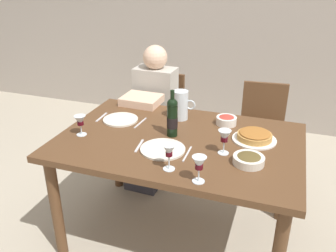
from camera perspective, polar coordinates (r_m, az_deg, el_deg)
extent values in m
plane|color=#B2A893|center=(2.66, 1.54, -16.83)|extent=(8.00, 8.00, 0.00)
cube|color=#A3998E|center=(4.07, 11.48, 19.18)|extent=(8.00, 0.10, 2.80)
cube|color=brown|center=(2.24, 1.76, -2.51)|extent=(1.50, 1.00, 0.04)
cylinder|color=brown|center=(2.40, -17.46, -12.44)|extent=(0.07, 0.07, 0.72)
cylinder|color=brown|center=(2.99, -8.20, -3.53)|extent=(0.07, 0.07, 0.72)
cylinder|color=brown|center=(2.71, 18.21, -7.82)|extent=(0.07, 0.07, 0.72)
cylinder|color=black|center=(2.23, 0.68, 0.85)|extent=(0.07, 0.07, 0.20)
sphere|color=black|center=(2.18, 0.70, 3.57)|extent=(0.07, 0.07, 0.07)
cylinder|color=black|center=(2.17, 0.71, 4.75)|extent=(0.03, 0.03, 0.08)
cylinder|color=black|center=(2.23, 0.68, 0.61)|extent=(0.07, 0.07, 0.07)
cylinder|color=silver|center=(2.47, 2.04, 3.36)|extent=(0.10, 0.10, 0.21)
cylinder|color=silver|center=(2.49, 2.03, 2.57)|extent=(0.10, 0.10, 0.12)
torus|color=silver|center=(2.45, 3.61, 3.38)|extent=(0.07, 0.01, 0.07)
cylinder|color=white|center=(2.27, 13.62, -2.11)|extent=(0.27, 0.27, 0.01)
cylinder|color=#C18E47|center=(2.26, 13.68, -1.60)|extent=(0.21, 0.21, 0.03)
ellipsoid|color=#9E6028|center=(2.25, 13.74, -1.07)|extent=(0.19, 0.19, 0.02)
cylinder|color=white|center=(2.44, 9.32, 0.84)|extent=(0.14, 0.14, 0.05)
ellipsoid|color=#B2382D|center=(2.44, 9.35, 1.24)|extent=(0.11, 0.11, 0.04)
cylinder|color=silver|center=(2.00, 12.78, -5.34)|extent=(0.17, 0.17, 0.04)
ellipsoid|color=brown|center=(1.99, 12.82, -4.95)|extent=(0.14, 0.14, 0.03)
cylinder|color=silver|center=(2.34, -13.64, -1.33)|extent=(0.06, 0.06, 0.00)
cylinder|color=silver|center=(2.33, -13.72, -0.58)|extent=(0.01, 0.01, 0.06)
cone|color=silver|center=(2.30, -13.88, 0.86)|extent=(0.07, 0.07, 0.06)
cylinder|color=#470A14|center=(2.31, -13.84, 0.45)|extent=(0.04, 0.04, 0.02)
cylinder|color=silver|center=(1.82, 4.89, -8.79)|extent=(0.06, 0.06, 0.00)
cylinder|color=silver|center=(1.80, 4.93, -7.83)|extent=(0.01, 0.01, 0.07)
cone|color=silver|center=(1.76, 5.01, -5.93)|extent=(0.07, 0.07, 0.07)
cylinder|color=#470A14|center=(1.77, 4.99, -6.47)|extent=(0.04, 0.04, 0.02)
cylinder|color=silver|center=(1.91, 0.16, -6.87)|extent=(0.06, 0.06, 0.00)
cylinder|color=silver|center=(1.89, 0.16, -5.85)|extent=(0.01, 0.01, 0.07)
cone|color=silver|center=(1.86, 0.17, -3.99)|extent=(0.07, 0.07, 0.07)
cylinder|color=#470A14|center=(1.87, 0.16, -4.48)|extent=(0.04, 0.04, 0.02)
cylinder|color=silver|center=(2.09, 8.83, -4.28)|extent=(0.06, 0.06, 0.00)
cylinder|color=silver|center=(2.07, 8.90, -3.37)|extent=(0.01, 0.01, 0.07)
cone|color=silver|center=(2.04, 9.03, -1.60)|extent=(0.07, 0.07, 0.07)
cylinder|color=#470A14|center=(2.04, 8.99, -2.10)|extent=(0.04, 0.04, 0.02)
cylinder|color=silver|center=(2.09, -0.84, -3.72)|extent=(0.27, 0.27, 0.01)
cylinder|color=silver|center=(2.50, -7.60, 1.04)|extent=(0.24, 0.24, 0.01)
cube|color=silver|center=(2.14, -4.62, -3.16)|extent=(0.03, 0.16, 0.00)
cube|color=silver|center=(2.05, 3.10, -4.46)|extent=(0.01, 0.18, 0.00)
cube|color=silver|center=(2.44, -4.44, 0.50)|extent=(0.02, 0.18, 0.00)
cube|color=silver|center=(2.57, -10.59, 1.40)|extent=(0.02, 0.16, 0.00)
cube|color=brown|center=(3.17, -1.65, 0.51)|extent=(0.41, 0.41, 0.02)
cube|color=brown|center=(3.26, -0.45, 5.13)|extent=(0.36, 0.04, 0.40)
cylinder|color=brown|center=(3.21, -5.58, -4.05)|extent=(0.04, 0.04, 0.45)
cylinder|color=brown|center=(3.08, 0.12, -5.16)|extent=(0.04, 0.04, 0.45)
cylinder|color=brown|center=(3.48, -3.12, -1.54)|extent=(0.04, 0.04, 0.45)
cylinder|color=brown|center=(3.37, 2.18, -2.46)|extent=(0.04, 0.04, 0.45)
cube|color=#B7B2A8|center=(3.04, -1.98, 4.68)|extent=(0.35, 0.21, 0.50)
sphere|color=beige|center=(2.94, -2.08, 10.91)|extent=(0.20, 0.20, 0.20)
cube|color=#33333D|center=(2.98, -3.32, -1.02)|extent=(0.32, 0.39, 0.14)
cube|color=#33333D|center=(2.99, -4.37, -6.86)|extent=(0.28, 0.13, 0.40)
cube|color=beige|center=(2.78, -4.24, 4.17)|extent=(0.30, 0.25, 0.06)
cube|color=brown|center=(3.01, 14.64, -1.81)|extent=(0.44, 0.44, 0.02)
cube|color=brown|center=(3.09, 15.09, 3.17)|extent=(0.36, 0.06, 0.40)
cylinder|color=brown|center=(2.97, 10.83, -6.97)|extent=(0.04, 0.04, 0.45)
cylinder|color=brown|center=(2.98, 17.40, -7.61)|extent=(0.04, 0.04, 0.45)
cylinder|color=brown|center=(3.26, 11.26, -3.90)|extent=(0.04, 0.04, 0.45)
cylinder|color=brown|center=(3.27, 17.20, -4.49)|extent=(0.04, 0.04, 0.45)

